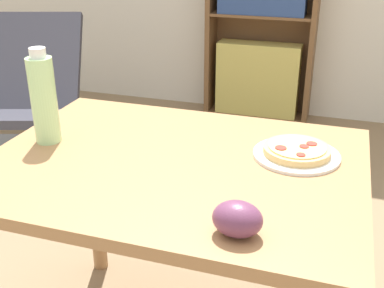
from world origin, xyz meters
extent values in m
cube|color=#A37549|center=(0.10, 0.08, 0.74)|extent=(1.07, 0.81, 0.03)
cylinder|color=#A37549|center=(-0.38, 0.43, 0.36)|extent=(0.06, 0.06, 0.72)
cylinder|color=#A37549|center=(0.57, 0.43, 0.36)|extent=(0.06, 0.06, 0.72)
cylinder|color=white|center=(0.43, 0.21, 0.76)|extent=(0.25, 0.25, 0.01)
cylinder|color=#DBB26B|center=(0.43, 0.21, 0.77)|extent=(0.19, 0.19, 0.02)
cylinder|color=#EACC7A|center=(0.43, 0.21, 0.79)|extent=(0.17, 0.17, 0.00)
cylinder|color=#A83328|center=(0.47, 0.24, 0.79)|extent=(0.03, 0.03, 0.00)
cylinder|color=#A83328|center=(0.45, 0.21, 0.79)|extent=(0.03, 0.03, 0.00)
cylinder|color=#A83328|center=(0.44, 0.15, 0.79)|extent=(0.03, 0.03, 0.00)
cylinder|color=#A83328|center=(0.38, 0.18, 0.79)|extent=(0.03, 0.03, 0.00)
ellipsoid|color=#6B3856|center=(0.35, -0.22, 0.79)|extent=(0.11, 0.09, 0.08)
sphere|color=#6B3856|center=(0.37, -0.21, 0.80)|extent=(0.02, 0.02, 0.02)
sphere|color=#6B3856|center=(0.37, -0.20, 0.81)|extent=(0.02, 0.02, 0.02)
sphere|color=#6B3856|center=(0.32, -0.23, 0.79)|extent=(0.02, 0.02, 0.02)
sphere|color=#6B3856|center=(0.33, -0.20, 0.77)|extent=(0.02, 0.02, 0.02)
sphere|color=#6B3856|center=(0.32, -0.22, 0.78)|extent=(0.03, 0.03, 0.03)
sphere|color=#6B3856|center=(0.34, -0.19, 0.78)|extent=(0.02, 0.02, 0.02)
cylinder|color=#B7EAA3|center=(-0.32, 0.09, 0.89)|extent=(0.08, 0.08, 0.26)
cylinder|color=white|center=(-0.32, 0.09, 1.03)|extent=(0.05, 0.05, 0.03)
cube|color=black|center=(-1.25, 1.17, 0.05)|extent=(0.71, 0.70, 0.10)
cube|color=#383842|center=(-1.25, 1.09, 0.36)|extent=(0.74, 0.67, 0.14)
cube|color=#383842|center=(-1.31, 1.38, 0.60)|extent=(0.71, 0.58, 0.55)
cube|color=brown|center=(-0.46, 2.47, 0.78)|extent=(0.04, 0.25, 1.55)
cube|color=brown|center=(0.30, 2.47, 0.78)|extent=(0.04, 0.25, 1.55)
cube|color=brown|center=(-0.08, 2.59, 0.78)|extent=(0.79, 0.01, 1.55)
cube|color=brown|center=(-0.08, 2.47, 0.02)|extent=(0.72, 0.24, 0.02)
cube|color=#CCBC5B|center=(-0.08, 2.45, 0.30)|extent=(0.62, 0.18, 0.54)
cube|color=brown|center=(-0.08, 2.47, 0.78)|extent=(0.72, 0.24, 0.02)
camera|label=1|loc=(0.52, -1.08, 1.37)|focal=45.00mm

